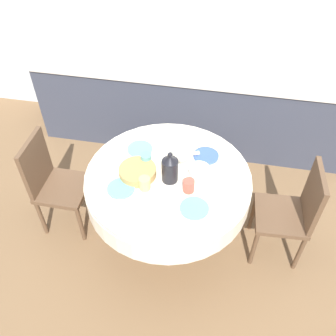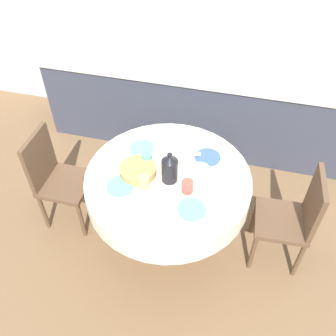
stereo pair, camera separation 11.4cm
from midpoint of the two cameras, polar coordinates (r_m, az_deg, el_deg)
name	(u,v)px [view 2 (the right image)]	position (r m, az deg, el deg)	size (l,w,h in m)	color
ground_plane	(168,235)	(3.37, 0.98, -10.20)	(12.00, 12.00, 0.00)	brown
wall_back	(212,12)	(3.89, 7.60, 22.53)	(7.00, 0.05, 2.60)	silver
kitchen_counter	(200,105)	(4.01, 5.70, 9.45)	(3.24, 0.64, 0.89)	#383D4C
dining_table	(168,187)	(2.87, 1.13, -2.93)	(1.25, 1.25, 0.76)	olive
chair_left	(294,216)	(3.02, 19.64, -6.99)	(0.42, 0.42, 0.92)	brown
chair_right	(56,176)	(3.25, -15.75, -1.13)	(0.40, 0.40, 0.92)	brown
plate_near_left	(120,186)	(2.71, -6.11, -2.82)	(0.20, 0.20, 0.01)	#60BCB7
cup_near_left	(144,182)	(2.67, -2.50, -2.23)	(0.08, 0.08, 0.10)	#DBB766
plate_near_right	(192,209)	(2.57, 4.90, -6.34)	(0.20, 0.20, 0.01)	#60BCB7
cup_near_right	(187,187)	(2.64, 4.22, -2.88)	(0.08, 0.08, 0.10)	#CC4C3D
plate_far_left	(142,148)	(2.99, -2.86, 3.05)	(0.20, 0.20, 0.01)	#60BCB7
cup_far_left	(147,158)	(2.84, -2.05, 1.45)	(0.08, 0.08, 0.10)	#5BA39E
plate_far_right	(208,157)	(2.93, 7.17, 1.61)	(0.20, 0.20, 0.01)	#3856AD
cup_far_right	(183,155)	(2.87, 3.51, 1.94)	(0.08, 0.08, 0.10)	white
coffee_carafe	(170,169)	(2.67, 1.46, -0.11)	(0.12, 0.12, 0.27)	black
teapot	(183,153)	(2.82, 3.41, 2.24)	(0.22, 0.16, 0.21)	silver
bread_basket	(138,170)	(2.78, -3.45, -0.39)	(0.28, 0.28, 0.06)	#AD844C
fruit_bowl	(199,172)	(2.78, 5.98, -0.65)	(0.16, 0.16, 0.05)	silver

